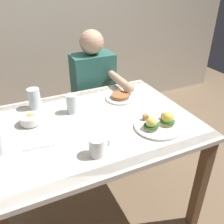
{
  "coord_description": "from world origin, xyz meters",
  "views": [
    {
      "loc": [
        -0.41,
        -1.15,
        1.51
      ],
      "look_at": [
        0.13,
        0.0,
        0.78
      ],
      "focal_mm": 39.0,
      "sensor_mm": 36.0,
      "label": 1
    }
  ],
  "objects_px": {
    "fruit_bowl": "(30,120)",
    "dining_table": "(93,137)",
    "water_glass_extra": "(72,105)",
    "diner_person": "(95,90)",
    "eggs_benedict_plate": "(159,124)",
    "side_plate": "(120,97)",
    "fork": "(37,148)",
    "coffee_mug": "(97,146)",
    "water_glass_near": "(35,100)"
  },
  "relations": [
    {
      "from": "fruit_bowl",
      "to": "water_glass_near",
      "type": "relative_size",
      "value": 0.89
    },
    {
      "from": "coffee_mug",
      "to": "side_plate",
      "type": "xyz_separation_m",
      "value": [
        0.37,
        0.49,
        -0.04
      ]
    },
    {
      "from": "water_glass_near",
      "to": "diner_person",
      "type": "height_order",
      "value": "diner_person"
    },
    {
      "from": "fruit_bowl",
      "to": "fork",
      "type": "xyz_separation_m",
      "value": [
        -0.01,
        -0.24,
        -0.03
      ]
    },
    {
      "from": "fork",
      "to": "water_glass_near",
      "type": "xyz_separation_m",
      "value": [
        0.07,
        0.43,
        0.06
      ]
    },
    {
      "from": "eggs_benedict_plate",
      "to": "fork",
      "type": "height_order",
      "value": "eggs_benedict_plate"
    },
    {
      "from": "side_plate",
      "to": "coffee_mug",
      "type": "bearing_deg",
      "value": -127.07
    },
    {
      "from": "eggs_benedict_plate",
      "to": "water_glass_near",
      "type": "height_order",
      "value": "water_glass_near"
    },
    {
      "from": "water_glass_extra",
      "to": "diner_person",
      "type": "relative_size",
      "value": 0.11
    },
    {
      "from": "eggs_benedict_plate",
      "to": "fork",
      "type": "xyz_separation_m",
      "value": [
        -0.67,
        0.11,
        -0.02
      ]
    },
    {
      "from": "coffee_mug",
      "to": "side_plate",
      "type": "bearing_deg",
      "value": 52.93
    },
    {
      "from": "water_glass_near",
      "to": "water_glass_extra",
      "type": "relative_size",
      "value": 1.12
    },
    {
      "from": "water_glass_near",
      "to": "side_plate",
      "type": "xyz_separation_m",
      "value": [
        0.56,
        -0.12,
        -0.05
      ]
    },
    {
      "from": "eggs_benedict_plate",
      "to": "side_plate",
      "type": "relative_size",
      "value": 1.35
    },
    {
      "from": "coffee_mug",
      "to": "fork",
      "type": "height_order",
      "value": "coffee_mug"
    },
    {
      "from": "dining_table",
      "to": "diner_person",
      "type": "xyz_separation_m",
      "value": [
        0.25,
        0.6,
        0.02
      ]
    },
    {
      "from": "water_glass_extra",
      "to": "fork",
      "type": "bearing_deg",
      "value": -134.89
    },
    {
      "from": "water_glass_near",
      "to": "side_plate",
      "type": "distance_m",
      "value": 0.57
    },
    {
      "from": "fruit_bowl",
      "to": "water_glass_near",
      "type": "height_order",
      "value": "water_glass_near"
    },
    {
      "from": "fruit_bowl",
      "to": "dining_table",
      "type": "bearing_deg",
      "value": -22.18
    },
    {
      "from": "fruit_bowl",
      "to": "coffee_mug",
      "type": "bearing_deg",
      "value": -59.03
    },
    {
      "from": "fruit_bowl",
      "to": "side_plate",
      "type": "relative_size",
      "value": 0.6
    },
    {
      "from": "eggs_benedict_plate",
      "to": "water_glass_extra",
      "type": "bearing_deg",
      "value": 135.79
    },
    {
      "from": "dining_table",
      "to": "side_plate",
      "type": "height_order",
      "value": "side_plate"
    },
    {
      "from": "eggs_benedict_plate",
      "to": "water_glass_near",
      "type": "bearing_deg",
      "value": 137.98
    },
    {
      "from": "fork",
      "to": "diner_person",
      "type": "height_order",
      "value": "diner_person"
    },
    {
      "from": "water_glass_near",
      "to": "diner_person",
      "type": "relative_size",
      "value": 0.12
    },
    {
      "from": "dining_table",
      "to": "fruit_bowl",
      "type": "relative_size",
      "value": 10.0
    },
    {
      "from": "dining_table",
      "to": "fruit_bowl",
      "type": "bearing_deg",
      "value": 157.82
    },
    {
      "from": "water_glass_extra",
      "to": "side_plate",
      "type": "xyz_separation_m",
      "value": [
        0.36,
        0.04,
        -0.04
      ]
    },
    {
      "from": "dining_table",
      "to": "coffee_mug",
      "type": "bearing_deg",
      "value": -106.18
    },
    {
      "from": "dining_table",
      "to": "diner_person",
      "type": "distance_m",
      "value": 0.65
    },
    {
      "from": "water_glass_extra",
      "to": "side_plate",
      "type": "height_order",
      "value": "water_glass_extra"
    },
    {
      "from": "fruit_bowl",
      "to": "water_glass_extra",
      "type": "bearing_deg",
      "value": 7.13
    },
    {
      "from": "dining_table",
      "to": "water_glass_extra",
      "type": "height_order",
      "value": "water_glass_extra"
    },
    {
      "from": "eggs_benedict_plate",
      "to": "fruit_bowl",
      "type": "height_order",
      "value": "eggs_benedict_plate"
    },
    {
      "from": "eggs_benedict_plate",
      "to": "side_plate",
      "type": "distance_m",
      "value": 0.42
    },
    {
      "from": "dining_table",
      "to": "water_glass_extra",
      "type": "xyz_separation_m",
      "value": [
        -0.07,
        0.17,
        0.16
      ]
    },
    {
      "from": "coffee_mug",
      "to": "fork",
      "type": "xyz_separation_m",
      "value": [
        -0.26,
        0.18,
        -0.05
      ]
    },
    {
      "from": "water_glass_extra",
      "to": "diner_person",
      "type": "distance_m",
      "value": 0.56
    },
    {
      "from": "fruit_bowl",
      "to": "fork",
      "type": "bearing_deg",
      "value": -92.51
    },
    {
      "from": "eggs_benedict_plate",
      "to": "coffee_mug",
      "type": "height_order",
      "value": "coffee_mug"
    },
    {
      "from": "fork",
      "to": "coffee_mug",
      "type": "bearing_deg",
      "value": -34.0
    },
    {
      "from": "eggs_benedict_plate",
      "to": "dining_table",
      "type": "bearing_deg",
      "value": 146.61
    },
    {
      "from": "dining_table",
      "to": "fork",
      "type": "height_order",
      "value": "fork"
    },
    {
      "from": "fork",
      "to": "eggs_benedict_plate",
      "type": "bearing_deg",
      "value": -9.01
    },
    {
      "from": "coffee_mug",
      "to": "side_plate",
      "type": "relative_size",
      "value": 0.56
    },
    {
      "from": "fruit_bowl",
      "to": "fork",
      "type": "relative_size",
      "value": 0.77
    },
    {
      "from": "diner_person",
      "to": "fork",
      "type": "bearing_deg",
      "value": -130.11
    },
    {
      "from": "fork",
      "to": "side_plate",
      "type": "height_order",
      "value": "side_plate"
    }
  ]
}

